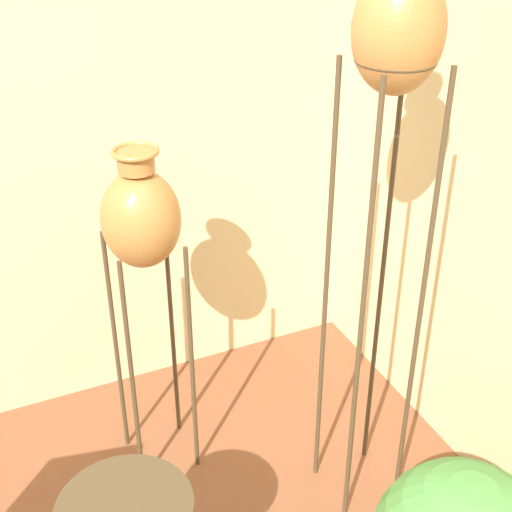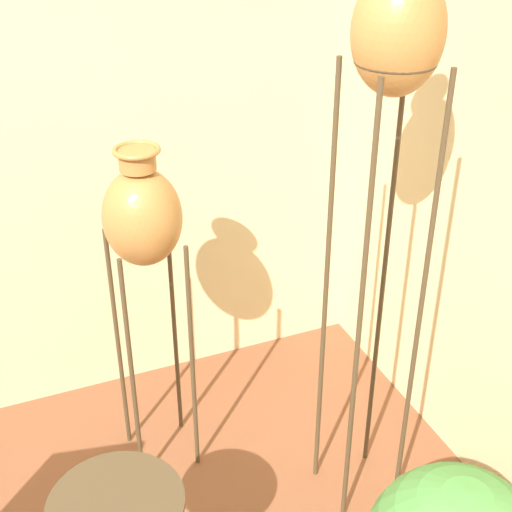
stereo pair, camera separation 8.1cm
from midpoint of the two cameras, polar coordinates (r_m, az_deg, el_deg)
name	(u,v)px [view 1 (the left image)]	position (r m, az deg, el deg)	size (l,w,h in m)	color
vase_stand_tall	(396,53)	(2.38, 10.17, 15.72)	(0.30, 0.30, 2.26)	#473823
vase_stand_medium	(141,223)	(2.81, -9.98, 2.60)	(0.31, 0.31, 1.53)	#473823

